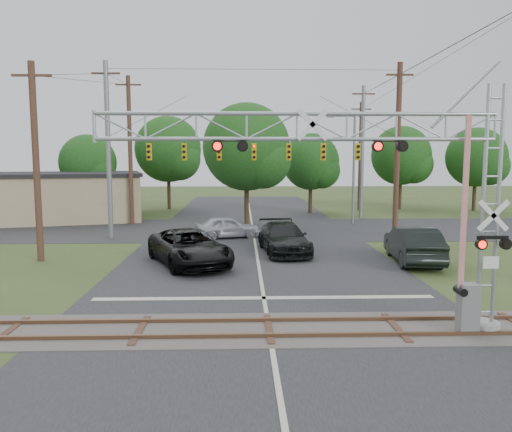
{
  "coord_description": "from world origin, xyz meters",
  "views": [
    {
      "loc": [
        -0.85,
        -12.99,
        5.35
      ],
      "look_at": [
        -0.24,
        7.5,
        2.94
      ],
      "focal_mm": 35.0,
      "sensor_mm": 36.0,
      "label": 1
    }
  ],
  "objects_px": {
    "commercial_building": "(35,197)",
    "sedan_silver": "(227,227)",
    "streetlight": "(352,163)",
    "crossing_gantry": "(374,180)",
    "pickup_black": "(189,247)",
    "traffic_signal_span": "(267,151)",
    "car_dark": "(284,238)"
  },
  "relations": [
    {
      "from": "traffic_signal_span",
      "to": "car_dark",
      "type": "xyz_separation_m",
      "value": [
        0.65,
        -5.35,
        -4.91
      ]
    },
    {
      "from": "crossing_gantry",
      "to": "pickup_black",
      "type": "xyz_separation_m",
      "value": [
        -6.53,
        9.99,
        -3.82
      ]
    },
    {
      "from": "car_dark",
      "to": "sedan_silver",
      "type": "height_order",
      "value": "car_dark"
    },
    {
      "from": "crossing_gantry",
      "to": "traffic_signal_span",
      "type": "xyz_separation_m",
      "value": [
        -2.19,
        18.36,
        1.05
      ]
    },
    {
      "from": "commercial_building",
      "to": "streetlight",
      "type": "relative_size",
      "value": 2.17
    },
    {
      "from": "traffic_signal_span",
      "to": "sedan_silver",
      "type": "relative_size",
      "value": 4.51
    },
    {
      "from": "car_dark",
      "to": "streetlight",
      "type": "xyz_separation_m",
      "value": [
        6.41,
        11.98,
        4.07
      ]
    },
    {
      "from": "crossing_gantry",
      "to": "sedan_silver",
      "type": "distance_m",
      "value": 19.42
    },
    {
      "from": "car_dark",
      "to": "commercial_building",
      "type": "height_order",
      "value": "commercial_building"
    },
    {
      "from": "crossing_gantry",
      "to": "traffic_signal_span",
      "type": "bearing_deg",
      "value": 96.82
    },
    {
      "from": "traffic_signal_span",
      "to": "commercial_building",
      "type": "height_order",
      "value": "traffic_signal_span"
    },
    {
      "from": "sedan_silver",
      "to": "traffic_signal_span",
      "type": "bearing_deg",
      "value": -103.77
    },
    {
      "from": "pickup_black",
      "to": "sedan_silver",
      "type": "relative_size",
      "value": 1.48
    },
    {
      "from": "traffic_signal_span",
      "to": "car_dark",
      "type": "relative_size",
      "value": 3.33
    },
    {
      "from": "crossing_gantry",
      "to": "pickup_black",
      "type": "distance_m",
      "value": 12.53
    },
    {
      "from": "traffic_signal_span",
      "to": "streetlight",
      "type": "xyz_separation_m",
      "value": [
        7.06,
        6.63,
        -0.83
      ]
    },
    {
      "from": "crossing_gantry",
      "to": "commercial_building",
      "type": "height_order",
      "value": "crossing_gantry"
    },
    {
      "from": "sedan_silver",
      "to": "streetlight",
      "type": "bearing_deg",
      "value": -69.13
    },
    {
      "from": "crossing_gantry",
      "to": "pickup_black",
      "type": "height_order",
      "value": "crossing_gantry"
    },
    {
      "from": "traffic_signal_span",
      "to": "pickup_black",
      "type": "distance_m",
      "value": 10.61
    },
    {
      "from": "crossing_gantry",
      "to": "sedan_silver",
      "type": "height_order",
      "value": "crossing_gantry"
    },
    {
      "from": "car_dark",
      "to": "sedan_silver",
      "type": "bearing_deg",
      "value": 115.77
    },
    {
      "from": "commercial_building",
      "to": "sedan_silver",
      "type": "bearing_deg",
      "value": -44.96
    },
    {
      "from": "crossing_gantry",
      "to": "car_dark",
      "type": "height_order",
      "value": "crossing_gantry"
    },
    {
      "from": "crossing_gantry",
      "to": "sedan_silver",
      "type": "bearing_deg",
      "value": 104.81
    },
    {
      "from": "sedan_silver",
      "to": "crossing_gantry",
      "type": "bearing_deg",
      "value": -178.51
    },
    {
      "from": "streetlight",
      "to": "commercial_building",
      "type": "bearing_deg",
      "value": 173.61
    },
    {
      "from": "commercial_building",
      "to": "streetlight",
      "type": "distance_m",
      "value": 26.6
    },
    {
      "from": "commercial_building",
      "to": "crossing_gantry",
      "type": "bearing_deg",
      "value": -67.5
    },
    {
      "from": "car_dark",
      "to": "sedan_silver",
      "type": "distance_m",
      "value": 6.31
    },
    {
      "from": "car_dark",
      "to": "crossing_gantry",
      "type": "bearing_deg",
      "value": -89.2
    },
    {
      "from": "traffic_signal_span",
      "to": "commercial_building",
      "type": "xyz_separation_m",
      "value": [
        -19.21,
        9.57,
        -3.71
      ]
    }
  ]
}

